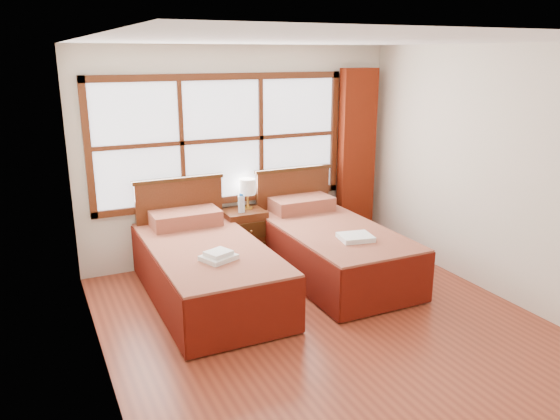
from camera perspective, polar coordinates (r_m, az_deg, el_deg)
name	(u,v)px	position (r m, az deg, el deg)	size (l,w,h in m)	color
floor	(331,330)	(5.27, 5.33, -12.34)	(4.50, 4.50, 0.00)	brown
ceiling	(339,40)	(4.64, 6.20, 17.20)	(4.50, 4.50, 0.00)	white
wall_back	(241,154)	(6.77, -4.11, 5.81)	(4.00, 4.00, 0.00)	silver
wall_left	(97,226)	(4.17, -18.62, -1.56)	(4.50, 4.50, 0.00)	silver
wall_right	(503,175)	(6.05, 22.25, 3.41)	(4.50, 4.50, 0.00)	silver
window	(222,140)	(6.62, -6.06, 7.28)	(3.16, 0.06, 1.56)	white
curtain	(356,157)	(7.40, 7.98, 5.55)	(0.50, 0.16, 2.30)	maroon
bed_left	(206,267)	(5.82, -7.75, -5.92)	(1.14, 2.21, 1.11)	#3C200C
bed_right	(329,247)	(6.39, 5.18, -3.82)	(1.13, 2.18, 1.10)	#3C200C
nightstand	(244,236)	(6.76, -3.81, -2.71)	(0.49, 0.49, 0.66)	#502511
towels_left	(218,256)	(5.27, -6.45, -4.81)	(0.38, 0.36, 0.09)	white
towels_right	(356,237)	(5.88, 7.90, -2.84)	(0.39, 0.35, 0.05)	white
lamp	(247,188)	(6.66, -3.42, 2.35)	(0.19, 0.19, 0.37)	gold
bottle_near	(241,204)	(6.54, -4.15, 0.64)	(0.06, 0.06, 0.23)	#C0DCF7
bottle_far	(242,204)	(6.55, -3.95, 0.63)	(0.06, 0.06, 0.22)	#C0DCF7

